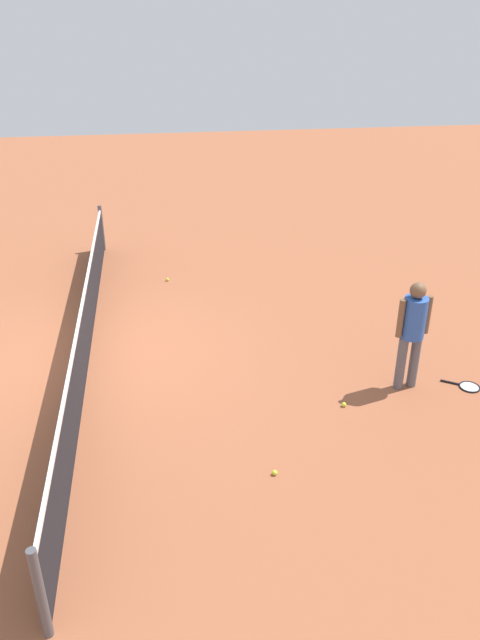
% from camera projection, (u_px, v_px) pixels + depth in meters
% --- Properties ---
extents(ground_plane, '(40.00, 40.00, 0.00)m').
position_uv_depth(ground_plane, '(89.00, 357.00, 9.91)').
color(ground_plane, '#9E5638').
extents(court_net, '(10.09, 0.09, 1.07)m').
position_uv_depth(court_net, '(85.00, 330.00, 9.68)').
color(court_net, '#4C4C51').
rests_on(court_net, ground_plane).
extents(player_near_side, '(0.38, 0.53, 1.70)m').
position_uv_depth(player_near_side, '(413.00, 327.00, 8.67)').
color(player_near_side, '#595960').
rests_on(player_near_side, ground_plane).
extents(tennis_racket_near_player, '(0.46, 0.58, 0.03)m').
position_uv_depth(tennis_racket_near_player, '(468.00, 386.00, 9.10)').
color(tennis_racket_near_player, black).
rests_on(tennis_racket_near_player, ground_plane).
extents(tennis_ball_near_player, '(0.07, 0.07, 0.07)m').
position_uv_depth(tennis_ball_near_player, '(275.00, 473.00, 7.38)').
color(tennis_ball_near_player, '#C6E033').
rests_on(tennis_ball_near_player, ground_plane).
extents(tennis_ball_by_net, '(0.07, 0.07, 0.07)m').
position_uv_depth(tennis_ball_by_net, '(167.00, 279.00, 12.65)').
color(tennis_ball_by_net, '#C6E033').
rests_on(tennis_ball_by_net, ground_plane).
extents(tennis_ball_midcourt, '(0.07, 0.07, 0.07)m').
position_uv_depth(tennis_ball_midcourt, '(344.00, 405.00, 8.65)').
color(tennis_ball_midcourt, '#C6E033').
rests_on(tennis_ball_midcourt, ground_plane).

